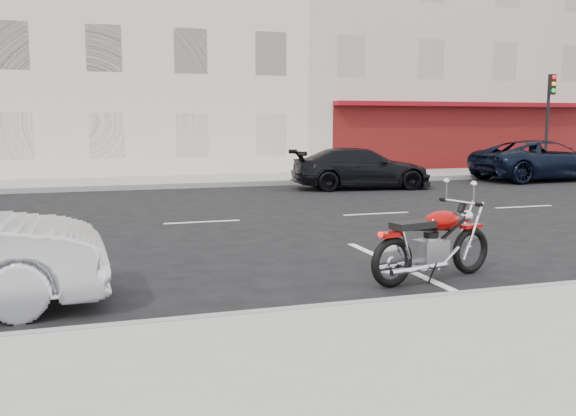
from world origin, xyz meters
name	(u,v)px	position (x,y,z in m)	size (l,w,h in m)	color
ground	(293,218)	(0.00, 0.00, 0.00)	(120.00, 120.00, 0.00)	black
sidewalk_far	(63,184)	(-5.00, 8.70, 0.07)	(80.00, 3.40, 0.15)	gray
curb_near	(13,341)	(-5.00, -7.00, 0.08)	(80.00, 0.12, 0.16)	gray
curb_far	(61,189)	(-5.00, 7.00, 0.08)	(80.00, 0.12, 0.16)	gray
bldg_cream	(134,37)	(-2.00, 16.30, 5.75)	(12.00, 12.00, 11.50)	beige
bldg_corner	(401,37)	(11.00, 16.30, 6.25)	(14.00, 12.00, 12.50)	#BCB3A4
traffic_light	(549,110)	(13.50, 8.33, 2.56)	(0.26, 0.30, 3.80)	black
fire_hydrant	(512,161)	(12.00, 8.50, 0.53)	(0.20, 0.20, 0.72)	beige
motorcycle	(472,240)	(0.74, -5.67, 0.47)	(2.02, 0.82, 1.03)	black
suv_far	(543,160)	(11.34, 5.90, 0.72)	(2.37, 5.15, 1.43)	black
car_far	(361,168)	(3.96, 5.24, 0.64)	(1.79, 4.39, 1.27)	black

